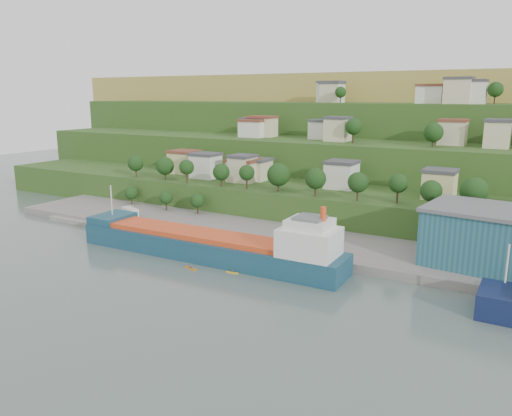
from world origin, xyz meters
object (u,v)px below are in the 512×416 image
Objects in this scene: caravan at (130,213)px; kayak_orange at (191,268)px; cargo_ship_near at (214,248)px; warehouse at (502,239)px.

caravan is 1.86× the size of kayak_orange.
warehouse is at bearing 18.23° from cargo_ship_near.
kayak_orange is (41.99, -24.96, -2.51)m from caravan.
warehouse is (59.72, 20.64, 5.59)m from cargo_ship_near.
warehouse is at bearing 38.65° from kayak_orange.
caravan is (-102.38, -4.11, -5.65)m from warehouse.
caravan reaches higher than kayak_orange.
caravan is at bearing 157.98° from cargo_ship_near.
cargo_ship_near is 8.84m from kayak_orange.
cargo_ship_near reaches higher than kayak_orange.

